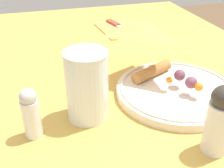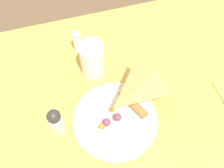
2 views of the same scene
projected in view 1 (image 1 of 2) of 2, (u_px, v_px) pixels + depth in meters
The scene contains 7 objects.
dining_table at pixel (136, 113), 0.69m from camera, with size 1.22×0.76×0.73m.
plate_pizza at pixel (176, 89), 0.56m from camera, with size 0.24×0.24×0.05m.
milk_glass at pixel (87, 89), 0.48m from camera, with size 0.08×0.08×0.13m.
napkin_folded at pixel (121, 29), 0.92m from camera, with size 0.18×0.15×0.00m.
butter_knife at pixel (120, 27), 0.92m from camera, with size 0.17×0.06×0.01m.
salt_shaker at pixel (31, 113), 0.44m from camera, with size 0.03×0.03×0.09m.
pepper_shaker at pixel (219, 120), 0.40m from camera, with size 0.04×0.04×0.11m.
Camera 1 is at (0.52, -0.21, 1.03)m, focal length 45.00 mm.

